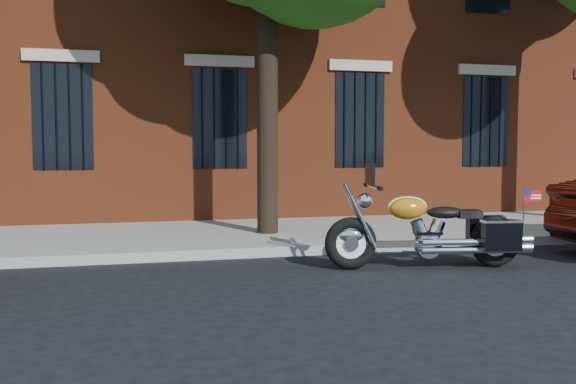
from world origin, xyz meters
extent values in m
plane|color=black|center=(0.00, 0.00, 0.00)|extent=(120.00, 120.00, 0.00)
cube|color=gray|center=(0.00, 1.38, 0.07)|extent=(40.00, 0.16, 0.15)
cube|color=gray|center=(0.00, 3.26, 0.07)|extent=(40.00, 3.60, 0.15)
cube|color=black|center=(0.00, 5.11, 2.20)|extent=(1.10, 0.14, 2.00)
cube|color=#B2A893|center=(0.00, 5.08, 3.35)|extent=(1.40, 0.20, 0.22)
cylinder|color=black|center=(0.00, 5.03, 2.20)|extent=(0.04, 0.04, 2.00)
cylinder|color=black|center=(0.50, 2.90, 2.50)|extent=(0.36, 0.36, 5.00)
torus|color=black|center=(1.00, 0.10, 0.36)|extent=(0.72, 0.26, 0.70)
torus|color=black|center=(2.97, -0.21, 0.36)|extent=(0.72, 0.26, 0.70)
cylinder|color=white|center=(1.00, 0.10, 0.36)|extent=(0.53, 0.14, 0.52)
cylinder|color=white|center=(2.97, -0.21, 0.36)|extent=(0.53, 0.14, 0.52)
ellipsoid|color=white|center=(1.00, 0.10, 0.46)|extent=(0.38, 0.19, 0.20)
ellipsoid|color=orange|center=(2.97, -0.21, 0.48)|extent=(0.39, 0.20, 0.20)
cube|color=white|center=(1.99, -0.05, 0.33)|extent=(1.57, 0.35, 0.08)
cylinder|color=white|center=(2.04, -0.06, 0.31)|extent=(0.36, 0.24, 0.33)
cylinder|color=white|center=(2.52, -0.33, 0.32)|extent=(1.31, 0.30, 0.09)
ellipsoid|color=orange|center=(1.76, -0.02, 0.82)|extent=(0.56, 0.38, 0.30)
ellipsoid|color=black|center=(2.28, -0.10, 0.75)|extent=(0.55, 0.37, 0.16)
cube|color=black|center=(2.98, 0.07, 0.47)|extent=(0.52, 0.24, 0.40)
cube|color=black|center=(2.89, -0.47, 0.47)|extent=(0.52, 0.24, 0.40)
cylinder|color=white|center=(1.29, 0.05, 1.11)|extent=(0.16, 0.81, 0.04)
sphere|color=white|center=(1.19, 0.07, 0.92)|extent=(0.24, 0.24, 0.21)
cube|color=black|center=(1.25, 0.06, 1.28)|extent=(0.11, 0.42, 0.29)
cube|color=red|center=(3.27, -0.57, 0.99)|extent=(0.23, 0.05, 0.15)
camera|label=1|loc=(-1.90, -7.86, 1.63)|focal=40.00mm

